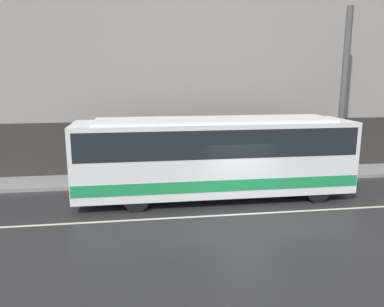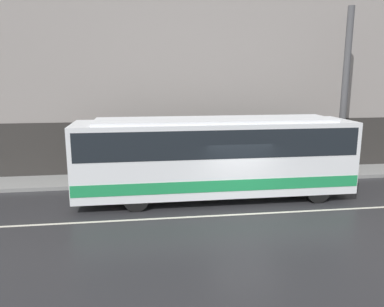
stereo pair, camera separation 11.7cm
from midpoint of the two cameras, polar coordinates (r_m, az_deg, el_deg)
The scene contains 7 objects.
ground_plane at distance 14.21m, azimuth 8.22°, elevation -9.16°, with size 60.00×60.00×0.00m, color #262628.
sidewalk at distance 18.90m, azimuth 3.96°, elevation -3.49°, with size 60.00×2.21×0.17m.
building_facade at distance 19.49m, azimuth 3.45°, elevation 15.13°, with size 60.00×0.35×12.82m.
lane_stripe at distance 14.21m, azimuth 8.22°, elevation -9.14°, with size 54.00×0.14×0.01m.
transit_bus at distance 15.41m, azimuth 3.73°, elevation -0.07°, with size 11.29×2.59×3.36m.
utility_pole_near at distance 19.84m, azimuth 22.37°, elevation 8.46°, with size 0.32×0.32×8.07m.
pedestrian_waiting at distance 18.77m, azimuth -11.75°, elevation -0.99°, with size 0.36×0.36×1.73m.
Camera 2 is at (-3.74, -12.74, 5.04)m, focal length 35.00 mm.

